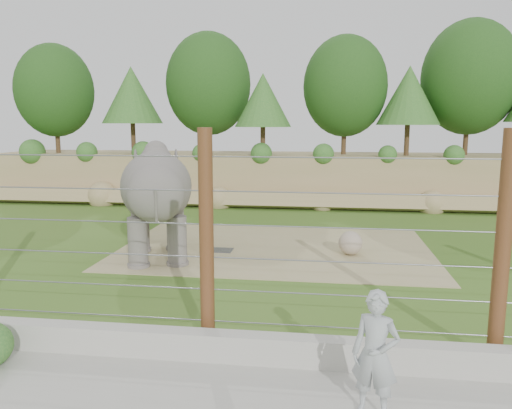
# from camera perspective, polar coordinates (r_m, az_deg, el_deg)

# --- Properties ---
(ground) EXTENTS (90.00, 90.00, 0.00)m
(ground) POSITION_cam_1_polar(r_m,az_deg,el_deg) (13.75, -1.14, -7.94)
(ground) COLOR #3E6A1E
(ground) RESTS_ON ground
(back_embankment) EXTENTS (30.00, 5.52, 8.77)m
(back_embankment) POSITION_cam_1_polar(r_m,az_deg,el_deg) (25.69, 4.60, 9.03)
(back_embankment) COLOR #988957
(back_embankment) RESTS_ON ground
(dirt_patch) EXTENTS (10.00, 7.00, 0.02)m
(dirt_patch) POSITION_cam_1_polar(r_m,az_deg,el_deg) (16.55, 2.19, -4.92)
(dirt_patch) COLOR tan
(dirt_patch) RESTS_ON ground
(drain_grate) EXTENTS (1.00, 0.60, 0.03)m
(drain_grate) POSITION_cam_1_polar(r_m,az_deg,el_deg) (16.16, -4.48, -5.20)
(drain_grate) COLOR #262628
(drain_grate) RESTS_ON dirt_patch
(elephant) EXTENTS (3.04, 4.56, 3.40)m
(elephant) POSITION_cam_1_polar(r_m,az_deg,el_deg) (15.24, -11.27, 0.16)
(elephant) COLOR #615B57
(elephant) RESTS_ON ground
(stone_ball) EXTENTS (0.74, 0.74, 0.74)m
(stone_ball) POSITION_cam_1_polar(r_m,az_deg,el_deg) (15.80, 10.75, -4.35)
(stone_ball) COLOR gray
(stone_ball) RESTS_ON dirt_patch
(retaining_wall) EXTENTS (26.00, 0.35, 0.50)m
(retaining_wall) POSITION_cam_1_polar(r_m,az_deg,el_deg) (9.07, -6.26, -15.69)
(retaining_wall) COLOR #ADAA9F
(retaining_wall) RESTS_ON ground
(barrier_fence) EXTENTS (20.26, 0.26, 4.00)m
(barrier_fence) POSITION_cam_1_polar(r_m,az_deg,el_deg) (8.96, -5.68, -4.14)
(barrier_fence) COLOR #563517
(barrier_fence) RESTS_ON ground
(zookeeper) EXTENTS (0.78, 0.65, 1.82)m
(zookeeper) POSITION_cam_1_polar(r_m,az_deg,el_deg) (7.36, 13.48, -16.36)
(zookeeper) COLOR silver
(zookeeper) RESTS_ON walkway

